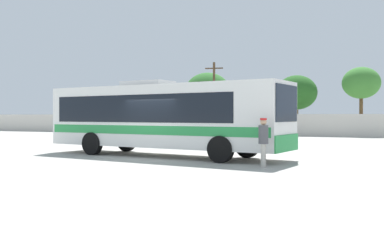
% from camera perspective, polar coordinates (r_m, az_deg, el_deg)
% --- Properties ---
extents(ground_plane, '(300.00, 300.00, 0.00)m').
position_cam_1_polar(ground_plane, '(28.28, 4.77, -3.12)').
color(ground_plane, '#A3A099').
extents(perimeter_wall, '(80.00, 0.30, 1.96)m').
position_cam_1_polar(perimeter_wall, '(40.89, 10.71, -0.62)').
color(perimeter_wall, beige).
rests_on(perimeter_wall, ground_plane).
extents(coach_bus_white_green, '(11.74, 4.14, 3.38)m').
position_cam_1_polar(coach_bus_white_green, '(19.92, -4.02, 0.56)').
color(coach_bus_white_green, white).
rests_on(coach_bus_white_green, ground_plane).
extents(attendant_by_bus_door, '(0.37, 0.37, 1.72)m').
position_cam_1_polar(attendant_by_bus_door, '(15.64, 9.17, -2.48)').
color(attendant_by_bus_door, '#B7B2A8').
rests_on(attendant_by_bus_door, ground_plane).
extents(parked_car_leftmost_dark_blue, '(4.41, 2.26, 1.40)m').
position_cam_1_polar(parked_car_leftmost_dark_blue, '(41.56, -4.50, -0.91)').
color(parked_car_leftmost_dark_blue, navy).
rests_on(parked_car_leftmost_dark_blue, ground_plane).
extents(parked_car_second_maroon, '(4.28, 2.03, 1.45)m').
position_cam_1_polar(parked_car_second_maroon, '(39.22, 2.78, -0.96)').
color(parked_car_second_maroon, maroon).
rests_on(parked_car_second_maroon, ground_plane).
extents(utility_pole_near, '(1.79, 0.44, 7.15)m').
position_cam_1_polar(utility_pole_near, '(44.31, 2.85, 3.06)').
color(utility_pole_near, '#4C3823').
rests_on(utility_pole_near, ground_plane).
extents(roadside_tree_left, '(5.09, 5.09, 6.64)m').
position_cam_1_polar(roadside_tree_left, '(49.68, 2.02, 3.62)').
color(roadside_tree_left, brown).
rests_on(roadside_tree_left, ground_plane).
extents(roadside_tree_midleft, '(3.85, 3.85, 5.67)m').
position_cam_1_polar(roadside_tree_midleft, '(43.41, 13.32, 3.45)').
color(roadside_tree_midleft, brown).
rests_on(roadside_tree_midleft, ground_plane).
extents(roadside_tree_midright, '(3.36, 3.36, 6.20)m').
position_cam_1_polar(roadside_tree_midright, '(42.85, 20.94, 4.44)').
color(roadside_tree_midright, brown).
rests_on(roadside_tree_midright, ground_plane).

